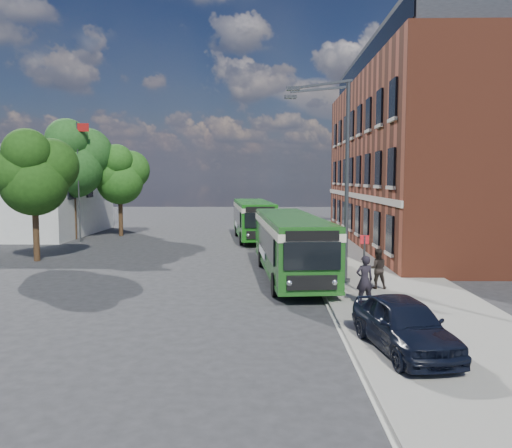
{
  "coord_description": "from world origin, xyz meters",
  "views": [
    {
      "loc": [
        1.61,
        -24.29,
        4.82
      ],
      "look_at": [
        1.03,
        4.26,
        2.2
      ],
      "focal_mm": 35.0,
      "sensor_mm": 36.0,
      "label": 1
    }
  ],
  "objects_px": {
    "street_lamp": "(339,179)",
    "parked_car": "(404,324)",
    "bus_front": "(290,240)",
    "bus_rear": "(253,216)"
  },
  "relations": [
    {
      "from": "bus_front",
      "to": "parked_car",
      "type": "height_order",
      "value": "bus_front"
    },
    {
      "from": "bus_rear",
      "to": "parked_car",
      "type": "relative_size",
      "value": 2.5
    },
    {
      "from": "parked_car",
      "to": "bus_front",
      "type": "bearing_deg",
      "value": 93.82
    },
    {
      "from": "bus_front",
      "to": "street_lamp",
      "type": "bearing_deg",
      "value": -40.87
    },
    {
      "from": "street_lamp",
      "to": "bus_front",
      "type": "bearing_deg",
      "value": 139.13
    },
    {
      "from": "street_lamp",
      "to": "parked_car",
      "type": "relative_size",
      "value": 2.08
    },
    {
      "from": "bus_front",
      "to": "bus_rear",
      "type": "relative_size",
      "value": 1.1
    },
    {
      "from": "bus_rear",
      "to": "parked_car",
      "type": "xyz_separation_m",
      "value": [
        4.75,
        -25.92,
        -0.95
      ]
    },
    {
      "from": "parked_car",
      "to": "bus_rear",
      "type": "bearing_deg",
      "value": 90.88
    },
    {
      "from": "street_lamp",
      "to": "bus_rear",
      "type": "height_order",
      "value": "street_lamp"
    }
  ]
}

